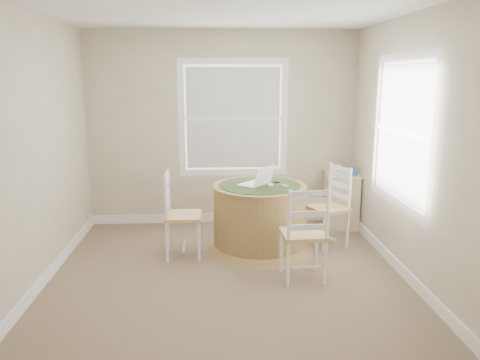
{
  "coord_description": "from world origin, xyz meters",
  "views": [
    {
      "loc": [
        -0.13,
        -4.5,
        2.0
      ],
      "look_at": [
        0.16,
        0.45,
        0.9
      ],
      "focal_mm": 35.0,
      "sensor_mm": 36.0,
      "label": 1
    }
  ],
  "objects": [
    {
      "name": "laptop",
      "position": [
        0.37,
        0.72,
        0.81
      ],
      "size": [
        0.45,
        0.45,
        0.24
      ],
      "rotation": [
        0.0,
        0.0,
        4.0
      ],
      "color": "white",
      "rests_on": "round_table"
    },
    {
      "name": "corner_chest",
      "position": [
        1.6,
        1.52,
        0.37
      ],
      "size": [
        0.43,
        0.57,
        0.73
      ],
      "rotation": [
        0.0,
        0.0,
        -0.04
      ],
      "color": "beige",
      "rests_on": "ground"
    },
    {
      "name": "tissue_box",
      "position": [
        1.54,
        1.39,
        0.78
      ],
      "size": [
        0.13,
        0.13,
        0.1
      ],
      "primitive_type": "cube",
      "rotation": [
        0.0,
        0.0,
        -0.04
      ],
      "color": "#518DBA",
      "rests_on": "corner_chest"
    },
    {
      "name": "chair_left",
      "position": [
        -0.47,
        0.54,
        0.47
      ],
      "size": [
        0.41,
        0.43,
        0.95
      ],
      "primitive_type": null,
      "rotation": [
        0.0,
        0.0,
        1.59
      ],
      "color": "white",
      "rests_on": "ground"
    },
    {
      "name": "chair_near",
      "position": [
        0.76,
        -0.15,
        0.47
      ],
      "size": [
        0.44,
        0.42,
        0.95
      ],
      "primitive_type": null,
      "rotation": [
        0.0,
        0.0,
        3.19
      ],
      "color": "white",
      "rests_on": "ground"
    },
    {
      "name": "box_yellow",
      "position": [
        1.65,
        1.55,
        0.76
      ],
      "size": [
        0.15,
        0.11,
        0.06
      ],
      "primitive_type": "cube",
      "rotation": [
        0.0,
        0.0,
        -0.04
      ],
      "color": "gold",
      "rests_on": "corner_chest"
    },
    {
      "name": "mouse",
      "position": [
        0.53,
        0.67,
        0.79
      ],
      "size": [
        0.09,
        0.11,
        0.03
      ],
      "primitive_type": "ellipsoid",
      "rotation": [
        0.0,
        0.0,
        0.27
      ],
      "color": "white",
      "rests_on": "round_table"
    },
    {
      "name": "phone",
      "position": [
        0.69,
        0.65,
        0.78
      ],
      "size": [
        0.07,
        0.1,
        0.02
      ],
      "primitive_type": "cube",
      "rotation": [
        0.0,
        0.0,
        0.27
      ],
      "color": "#B7BABF",
      "rests_on": "round_table"
    },
    {
      "name": "round_table",
      "position": [
        0.41,
        0.7,
        0.42
      ],
      "size": [
        1.26,
        1.26,
        0.78
      ],
      "rotation": [
        0.0,
        0.0,
        0.27
      ],
      "color": "olive",
      "rests_on": "ground"
    },
    {
      "name": "keys",
      "position": [
        0.61,
        0.81,
        0.78
      ],
      "size": [
        0.07,
        0.06,
        0.02
      ],
      "primitive_type": "cube",
      "rotation": [
        0.0,
        0.0,
        0.27
      ],
      "color": "black",
      "rests_on": "round_table"
    },
    {
      "name": "room",
      "position": [
        0.17,
        0.16,
        1.3
      ],
      "size": [
        3.64,
        3.64,
        2.64
      ],
      "color": "#7F6650",
      "rests_on": "ground"
    },
    {
      "name": "box_blue",
      "position": [
        1.7,
        1.39,
        0.79
      ],
      "size": [
        0.08,
        0.08,
        0.12
      ],
      "primitive_type": "cube",
      "rotation": [
        0.0,
        0.0,
        -0.04
      ],
      "color": "#365AA4",
      "rests_on": "corner_chest"
    },
    {
      "name": "chair_right",
      "position": [
        1.22,
        0.77,
        0.47
      ],
      "size": [
        0.54,
        0.55,
        0.95
      ],
      "primitive_type": null,
      "rotation": [
        0.0,
        0.0,
        -1.16
      ],
      "color": "white",
      "rests_on": "ground"
    },
    {
      "name": "cup_cream",
      "position": [
        1.59,
        1.67,
        0.78
      ],
      "size": [
        0.07,
        0.07,
        0.09
      ],
      "primitive_type": "cylinder",
      "color": "beige",
      "rests_on": "corner_chest"
    }
  ]
}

